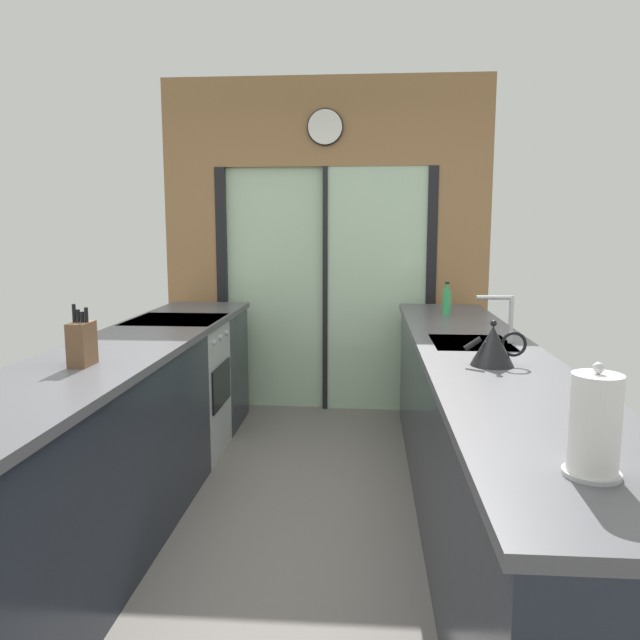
{
  "coord_description": "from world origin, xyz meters",
  "views": [
    {
      "loc": [
        0.34,
        -2.69,
        1.52
      ],
      "look_at": [
        0.09,
        0.68,
        1.01
      ],
      "focal_mm": 34.72,
      "sensor_mm": 36.0,
      "label": 1
    }
  ],
  "objects_px": {
    "oven_range": "(178,388)",
    "kettle": "(493,346)",
    "knife_block": "(82,343)",
    "soap_bottle": "(447,301)",
    "paper_towel_roll": "(595,426)"
  },
  "relations": [
    {
      "from": "oven_range",
      "to": "paper_towel_roll",
      "type": "bearing_deg",
      "value": -53.87
    },
    {
      "from": "oven_range",
      "to": "paper_towel_roll",
      "type": "xyz_separation_m",
      "value": [
        1.8,
        -2.46,
        0.59
      ]
    },
    {
      "from": "kettle",
      "to": "soap_bottle",
      "type": "distance_m",
      "value": 1.58
    },
    {
      "from": "kettle",
      "to": "oven_range",
      "type": "bearing_deg",
      "value": 145.31
    },
    {
      "from": "oven_range",
      "to": "knife_block",
      "type": "distance_m",
      "value": 1.5
    },
    {
      "from": "knife_block",
      "to": "paper_towel_roll",
      "type": "height_order",
      "value": "paper_towel_roll"
    },
    {
      "from": "knife_block",
      "to": "paper_towel_roll",
      "type": "relative_size",
      "value": 0.96
    },
    {
      "from": "oven_range",
      "to": "knife_block",
      "type": "bearing_deg",
      "value": -89.24
    },
    {
      "from": "oven_range",
      "to": "kettle",
      "type": "xyz_separation_m",
      "value": [
        1.8,
        -1.25,
        0.55
      ]
    },
    {
      "from": "knife_block",
      "to": "paper_towel_roll",
      "type": "bearing_deg",
      "value": -31.2
    },
    {
      "from": "knife_block",
      "to": "kettle",
      "type": "height_order",
      "value": "knife_block"
    },
    {
      "from": "soap_bottle",
      "to": "kettle",
      "type": "bearing_deg",
      "value": -89.93
    },
    {
      "from": "paper_towel_roll",
      "to": "kettle",
      "type": "bearing_deg",
      "value": 89.91
    },
    {
      "from": "oven_range",
      "to": "soap_bottle",
      "type": "height_order",
      "value": "soap_bottle"
    },
    {
      "from": "knife_block",
      "to": "soap_bottle",
      "type": "xyz_separation_m",
      "value": [
        1.78,
        1.71,
        -0.0
      ]
    }
  ]
}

